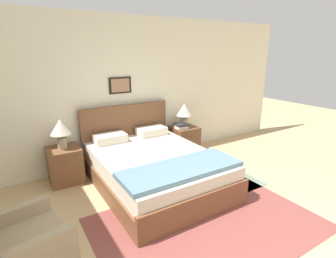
% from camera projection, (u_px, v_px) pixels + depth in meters
% --- Properties ---
extents(wall_back, '(7.52, 0.09, 2.60)m').
position_uv_depth(wall_back, '(125.00, 92.00, 4.69)').
color(wall_back, beige).
rests_on(wall_back, ground_plane).
extents(area_rug_main, '(2.62, 1.82, 0.01)m').
position_uv_depth(area_rug_main, '(208.00, 223.00, 3.16)').
color(area_rug_main, brown).
rests_on(area_rug_main, ground_plane).
extents(area_rug_bedside, '(0.87, 1.22, 0.01)m').
position_uv_depth(area_rug_bedside, '(221.00, 176.00, 4.36)').
color(area_rug_bedside, slate).
rests_on(area_rug_bedside, ground_plane).
extents(bed, '(1.64, 2.20, 1.09)m').
position_uv_depth(bed, '(154.00, 168.00, 4.01)').
color(bed, brown).
rests_on(bed, ground_plane).
extents(armchair, '(0.82, 0.85, 0.83)m').
position_uv_depth(armchair, '(21.00, 252.00, 2.32)').
color(armchair, '#998466').
rests_on(armchair, ground_plane).
extents(nightstand_near_window, '(0.49, 0.51, 0.56)m').
position_uv_depth(nightstand_near_window, '(65.00, 165.00, 4.12)').
color(nightstand_near_window, brown).
rests_on(nightstand_near_window, ground_plane).
extents(nightstand_by_door, '(0.49, 0.51, 0.56)m').
position_uv_depth(nightstand_by_door, '(184.00, 140.00, 5.27)').
color(nightstand_by_door, brown).
rests_on(nightstand_by_door, ground_plane).
extents(table_lamp_near_window, '(0.31, 0.31, 0.46)m').
position_uv_depth(table_lamp_near_window, '(61.00, 129.00, 3.96)').
color(table_lamp_near_window, gray).
rests_on(table_lamp_near_window, nightstand_near_window).
extents(table_lamp_by_door, '(0.31, 0.31, 0.46)m').
position_uv_depth(table_lamp_by_door, '(184.00, 111.00, 5.10)').
color(table_lamp_by_door, gray).
rests_on(table_lamp_by_door, nightstand_by_door).
extents(book_thick_bottom, '(0.24, 0.24, 0.03)m').
position_uv_depth(book_thick_bottom, '(181.00, 127.00, 5.09)').
color(book_thick_bottom, silver).
rests_on(book_thick_bottom, nightstand_by_door).
extents(book_hardcover_middle, '(0.23, 0.24, 0.03)m').
position_uv_depth(book_hardcover_middle, '(181.00, 126.00, 5.08)').
color(book_hardcover_middle, silver).
rests_on(book_hardcover_middle, book_thick_bottom).
extents(book_novel_upper, '(0.24, 0.27, 0.03)m').
position_uv_depth(book_novel_upper, '(181.00, 124.00, 5.08)').
color(book_novel_upper, '#232328').
rests_on(book_novel_upper, book_hardcover_middle).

